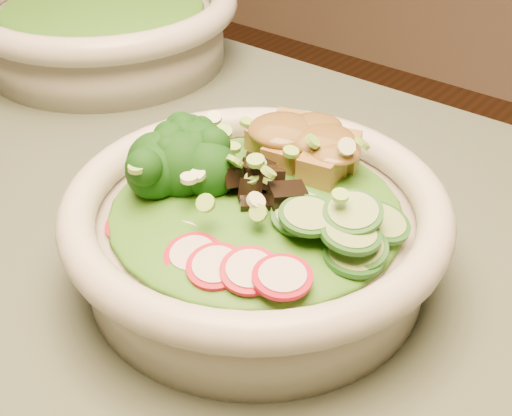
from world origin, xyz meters
The scene contains 11 objects.
salad_bowl centered at (-0.02, 0.06, 0.79)m, with size 0.27×0.27×0.07m.
side_bowl centered at (-0.39, 0.26, 0.79)m, with size 0.31×0.31×0.08m.
lettuce_bed centered at (-0.02, 0.06, 0.81)m, with size 0.20×0.20×0.02m, color #185A12.
side_lettuce centered at (-0.39, 0.26, 0.82)m, with size 0.20×0.20×0.03m, color #185A12.
broccoli_florets centered at (-0.08, 0.05, 0.83)m, with size 0.08×0.07×0.04m, color black, non-canonical shape.
radish_slices centered at (0.00, 0.00, 0.81)m, with size 0.11×0.04×0.02m, color #A50C20, non-canonical shape.
cucumber_slices centered at (0.05, 0.07, 0.82)m, with size 0.07×0.07×0.04m, color #A0C76E, non-canonical shape.
mushroom_heap centered at (-0.02, 0.07, 0.82)m, with size 0.07×0.07×0.04m, color black, non-canonical shape.
tofu_cubes centered at (-0.03, 0.12, 0.82)m, with size 0.09×0.06×0.04m, color olive, non-canonical shape.
peanut_sauce centered at (-0.03, 0.12, 0.84)m, with size 0.07×0.06×0.02m, color brown.
scallion_garnish centered at (-0.02, 0.06, 0.83)m, with size 0.19×0.19×0.02m, color #80C044, non-canonical shape.
Camera 1 is at (0.23, -0.26, 1.09)m, focal length 50.00 mm.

